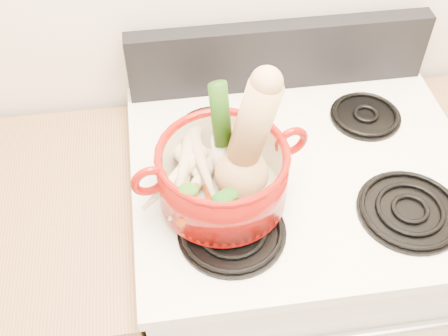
{
  "coord_description": "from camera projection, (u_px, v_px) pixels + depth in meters",
  "views": [
    {
      "loc": [
        -0.3,
        0.57,
        1.89
      ],
      "look_at": [
        -0.2,
        1.31,
        1.08
      ],
      "focal_mm": 45.0,
      "sensor_mm": 36.0,
      "label": 1
    }
  ],
  "objects": [
    {
      "name": "carrot_1",
      "position": [
        193.0,
        195.0,
        1.13
      ],
      "size": [
        0.08,
        0.15,
        0.04
      ],
      "primitive_type": "cone",
      "rotation": [
        1.66,
        0.0,
        -0.35
      ],
      "color": "#B94B09",
      "rests_on": "dutch_oven"
    },
    {
      "name": "cooktop",
      "position": [
        303.0,
        171.0,
        1.29
      ],
      "size": [
        0.78,
        0.67,
        0.03
      ],
      "primitive_type": "cube",
      "color": "white",
      "rests_on": "stove_body"
    },
    {
      "name": "parsnip_0",
      "position": [
        185.0,
        172.0,
        1.17
      ],
      "size": [
        0.07,
        0.22,
        0.06
      ],
      "primitive_type": "cone",
      "rotation": [
        1.66,
        0.0,
        -0.14
      ],
      "color": "beige",
      "rests_on": "dutch_oven"
    },
    {
      "name": "ginger",
      "position": [
        235.0,
        146.0,
        1.23
      ],
      "size": [
        0.1,
        0.09,
        0.05
      ],
      "primitive_type": "ellipsoid",
      "rotation": [
        0.0,
        0.0,
        0.3
      ],
      "color": "#D6B883",
      "rests_on": "dutch_oven"
    },
    {
      "name": "squash",
      "position": [
        243.0,
        141.0,
        1.07
      ],
      "size": [
        0.2,
        0.17,
        0.3
      ],
      "primitive_type": null,
      "rotation": [
        0.0,
        0.2,
        -0.39
      ],
      "color": "tan",
      "rests_on": "dutch_oven"
    },
    {
      "name": "parsnip_4",
      "position": [
        185.0,
        163.0,
        1.15
      ],
      "size": [
        0.11,
        0.23,
        0.06
      ],
      "primitive_type": "cone",
      "rotation": [
        1.66,
        0.0,
        -0.32
      ],
      "color": "beige",
      "rests_on": "dutch_oven"
    },
    {
      "name": "parsnip_1",
      "position": [
        194.0,
        186.0,
        1.14
      ],
      "size": [
        0.15,
        0.16,
        0.05
      ],
      "primitive_type": "cone",
      "rotation": [
        1.66,
        0.0,
        -0.7
      ],
      "color": "beige",
      "rests_on": "dutch_oven"
    },
    {
      "name": "burner_front_right",
      "position": [
        410.0,
        210.0,
        1.18
      ],
      "size": [
        0.22,
        0.22,
        0.02
      ],
      "primitive_type": "cylinder",
      "color": "black",
      "rests_on": "cooktop"
    },
    {
      "name": "leek",
      "position": [
        222.0,
        137.0,
        1.1
      ],
      "size": [
        0.06,
        0.1,
        0.25
      ],
      "primitive_type": "cylinder",
      "rotation": [
        -0.21,
        0.0,
        0.28
      ],
      "color": "silver",
      "rests_on": "dutch_oven"
    },
    {
      "name": "burner_front_left",
      "position": [
        232.0,
        231.0,
        1.14
      ],
      "size": [
        0.22,
        0.22,
        0.02
      ],
      "primitive_type": "cylinder",
      "color": "black",
      "rests_on": "cooktop"
    },
    {
      "name": "parsnip_5",
      "position": [
        202.0,
        164.0,
        1.15
      ],
      "size": [
        0.07,
        0.2,
        0.05
      ],
      "primitive_type": "cone",
      "rotation": [
        1.66,
        0.0,
        0.16
      ],
      "color": "beige",
      "rests_on": "dutch_oven"
    },
    {
      "name": "burner_back_left",
      "position": [
        213.0,
        130.0,
        1.34
      ],
      "size": [
        0.17,
        0.17,
        0.02
      ],
      "primitive_type": "cylinder",
      "color": "black",
      "rests_on": "cooktop"
    },
    {
      "name": "pot_handle_left",
      "position": [
        149.0,
        181.0,
        1.08
      ],
      "size": [
        0.08,
        0.03,
        0.07
      ],
      "primitive_type": "torus",
      "rotation": [
        1.57,
        0.0,
        0.22
      ],
      "color": "maroon",
      "rests_on": "dutch_oven"
    },
    {
      "name": "control_backsplash",
      "position": [
        279.0,
        56.0,
        1.41
      ],
      "size": [
        0.76,
        0.05,
        0.18
      ],
      "primitive_type": "cube",
      "color": "black",
      "rests_on": "cooktop"
    },
    {
      "name": "parsnip_2",
      "position": [
        194.0,
        167.0,
        1.17
      ],
      "size": [
        0.13,
        0.18,
        0.06
      ],
      "primitive_type": "cone",
      "rotation": [
        1.66,
        0.0,
        0.51
      ],
      "color": "beige",
      "rests_on": "dutch_oven"
    },
    {
      "name": "parsnip_3",
      "position": [
        174.0,
        177.0,
        1.14
      ],
      "size": [
        0.16,
        0.15,
        0.06
      ],
      "primitive_type": "cone",
      "rotation": [
        1.66,
        0.0,
        -0.85
      ],
      "color": "#F0E6C3",
      "rests_on": "dutch_oven"
    },
    {
      "name": "burner_back_right",
      "position": [
        366.0,
        115.0,
        1.38
      ],
      "size": [
        0.17,
        0.17,
        0.02
      ],
      "primitive_type": "cylinder",
      "color": "black",
      "rests_on": "cooktop"
    },
    {
      "name": "dutch_oven",
      "position": [
        223.0,
        176.0,
        1.15
      ],
      "size": [
        0.32,
        0.32,
        0.13
      ],
      "primitive_type": "cylinder",
      "rotation": [
        0.0,
        0.0,
        0.22
      ],
      "color": "maroon",
      "rests_on": "burner_front_left"
    },
    {
      "name": "carrot_0",
      "position": [
        212.0,
        200.0,
        1.13
      ],
      "size": [
        0.05,
        0.16,
        0.04
      ],
      "primitive_type": "cone",
      "rotation": [
        1.66,
        0.0,
        0.15
      ],
      "color": "#D0520A",
      "rests_on": "dutch_oven"
    },
    {
      "name": "carrot_2",
      "position": [
        230.0,
        190.0,
        1.13
      ],
      "size": [
        0.06,
        0.16,
        0.04
      ],
      "primitive_type": "cone",
      "rotation": [
        1.66,
        0.0,
        -0.2
      ],
      "color": "#C93C0A",
      "rests_on": "dutch_oven"
    },
    {
      "name": "stove_body",
      "position": [
        286.0,
        280.0,
        1.64
      ],
      "size": [
        0.76,
        0.65,
        0.92
      ],
      "primitive_type": "cube",
      "color": "white",
      "rests_on": "floor"
    },
    {
      "name": "pot_handle_right",
      "position": [
        291.0,
        141.0,
        1.15
      ],
      "size": [
        0.08,
        0.03,
        0.07
      ],
      "primitive_type": "torus",
      "rotation": [
        1.57,
        0.0,
        0.22
      ],
      "color": "maroon",
      "rests_on": "dutch_oven"
    }
  ]
}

